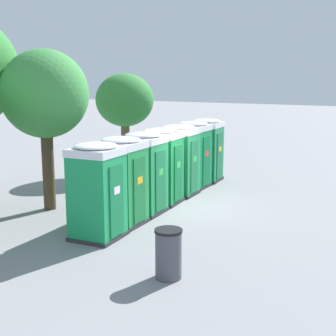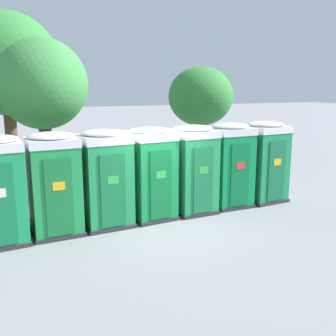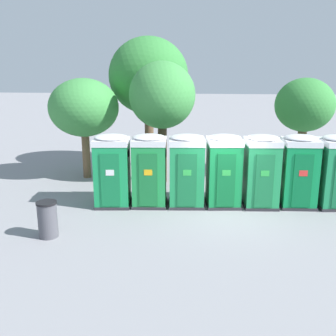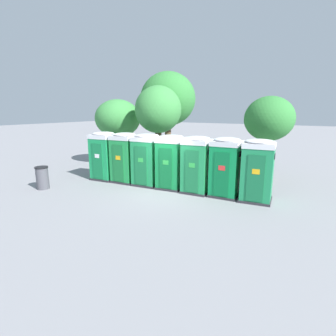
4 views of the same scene
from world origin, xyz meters
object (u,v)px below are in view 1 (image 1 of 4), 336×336
object	(u,v)px
portapotty_3	(162,165)
portapotty_4	(180,159)
portapotty_5	(193,154)
street_tree_0	(45,95)
trash_can	(168,254)
portapotty_2	(144,172)
street_tree_2	(125,101)
portapotty_0	(97,191)
portapotty_6	(206,150)
portapotty_1	(122,181)

from	to	relation	value
portapotty_3	portapotty_4	xyz separation A→B (m)	(1.30, 0.05, 0.00)
portapotty_3	portapotty_5	distance (m)	2.60
portapotty_4	street_tree_0	xyz separation A→B (m)	(-3.76, 2.70, 2.34)
street_tree_0	trash_can	distance (m)	7.22
portapotty_2	portapotty_5	distance (m)	3.90
street_tree_2	trash_can	world-z (taller)	street_tree_2
street_tree_0	street_tree_2	distance (m)	6.13
trash_can	portapotty_0	bearing A→B (deg)	66.37
portapotty_3	portapotty_6	distance (m)	3.90
portapotty_0	portapotty_6	size ratio (longest dim) A/B	1.00
portapotty_4	street_tree_2	xyz separation A→B (m)	(2.22, 3.93, 1.88)
portapotty_2	street_tree_2	distance (m)	6.60
street_tree_0	portapotty_4	bearing A→B (deg)	-35.62
portapotty_1	trash_can	distance (m)	4.01
portapotty_5	trash_can	bearing A→B (deg)	-156.27
portapotty_2	portapotty_3	xyz separation A→B (m)	(1.30, 0.11, 0.00)
portapotty_0	portapotty_2	world-z (taller)	same
portapotty_0	portapotty_1	xyz separation A→B (m)	(1.29, 0.15, 0.00)
portapotty_1	trash_can	world-z (taller)	portapotty_1
portapotty_2	portapotty_5	xyz separation A→B (m)	(3.89, 0.30, 0.00)
trash_can	portapotty_5	bearing A→B (deg)	23.73
portapotty_3	trash_can	size ratio (longest dim) A/B	2.38
portapotty_1	street_tree_2	world-z (taller)	street_tree_2
portapotty_1	portapotty_6	size ratio (longest dim) A/B	1.00
trash_can	street_tree_2	bearing A→B (deg)	39.69
portapotty_5	portapotty_1	bearing A→B (deg)	-175.65
trash_can	street_tree_0	bearing A→B (deg)	65.81
street_tree_2	portapotty_5	bearing A→B (deg)	-103.77
street_tree_2	trash_can	size ratio (longest dim) A/B	4.08
portapotty_2	portapotty_5	size ratio (longest dim) A/B	1.00
portapotty_4	portapotty_3	bearing A→B (deg)	-177.74
portapotty_2	street_tree_2	world-z (taller)	street_tree_2
portapotty_3	street_tree_2	size ratio (longest dim) A/B	0.58
portapotty_1	street_tree_0	distance (m)	3.77
portapotty_0	street_tree_2	xyz separation A→B (m)	(7.41, 4.33, 1.88)
portapotty_2	portapotty_6	bearing A→B (deg)	3.83
portapotty_5	street_tree_0	bearing A→B (deg)	153.18
portapotty_3	portapotty_5	world-z (taller)	same
street_tree_0	portapotty_1	bearing A→B (deg)	-92.56
portapotty_4	street_tree_2	size ratio (longest dim) A/B	0.58
portapotty_5	trash_can	world-z (taller)	portapotty_5
portapotty_0	portapotty_1	size ratio (longest dim) A/B	1.00
portapotty_0	street_tree_2	distance (m)	8.79
portapotty_4	portapotty_6	size ratio (longest dim) A/B	1.00
portapotty_1	portapotty_2	world-z (taller)	same
portapotty_4	portapotty_2	bearing A→B (deg)	-176.50
portapotty_2	portapotty_4	world-z (taller)	same
street_tree_0	trash_can	bearing A→B (deg)	-114.19
portapotty_1	portapotty_3	distance (m)	2.60
portapotty_1	portapotty_3	world-z (taller)	same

